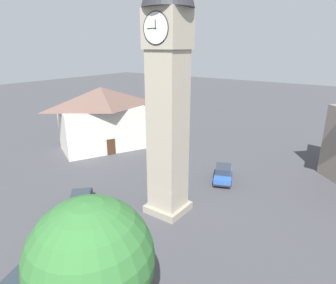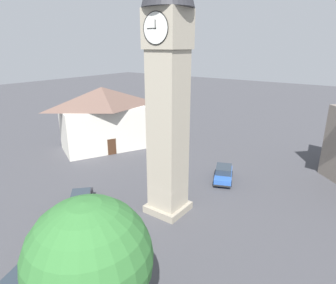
# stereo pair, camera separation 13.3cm
# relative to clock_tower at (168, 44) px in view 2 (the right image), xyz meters

# --- Properties ---
(ground_plane) EXTENTS (200.00, 200.00, 0.00)m
(ground_plane) POSITION_rel_clock_tower_xyz_m (-0.00, -0.00, -13.49)
(ground_plane) COLOR #424247
(clock_tower) EXTENTS (3.71, 3.71, 23.00)m
(clock_tower) POSITION_rel_clock_tower_xyz_m (0.00, 0.00, 0.00)
(clock_tower) COLOR gray
(clock_tower) RESTS_ON ground
(car_blue_kerb) EXTENTS (3.16, 4.46, 1.53)m
(car_blue_kerb) POSITION_rel_clock_tower_xyz_m (-1.27, -8.06, -12.73)
(car_blue_kerb) COLOR #2D5BB7
(car_blue_kerb) RESTS_ON ground
(car_silver_kerb) EXTENTS (3.11, 4.46, 1.53)m
(car_silver_kerb) POSITION_rel_clock_tower_xyz_m (1.24, 11.78, -12.73)
(car_silver_kerb) COLOR red
(car_silver_kerb) RESTS_ON ground
(car_red_corner) EXTENTS (4.16, 4.06, 1.53)m
(car_red_corner) POSITION_rel_clock_tower_xyz_m (6.12, 4.22, -12.73)
(car_red_corner) COLOR black
(car_red_corner) RESTS_ON ground
(pedestrian) EXTENTS (0.35, 0.52, 1.69)m
(pedestrian) POSITION_rel_clock_tower_xyz_m (4.06, 9.24, -12.48)
(pedestrian) COLOR #2D3351
(pedestrian) RESTS_ON ground
(tree) EXTENTS (5.60, 5.60, 7.38)m
(tree) POSITION_rel_clock_tower_xyz_m (-3.97, 11.22, -8.92)
(tree) COLOR brown
(tree) RESTS_ON ground
(building_terrace_right) EXTENTS (10.44, 12.78, 8.36)m
(building_terrace_right) POSITION_rel_clock_tower_xyz_m (16.45, -7.85, -9.22)
(building_terrace_right) COLOR silver
(building_terrace_right) RESTS_ON ground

